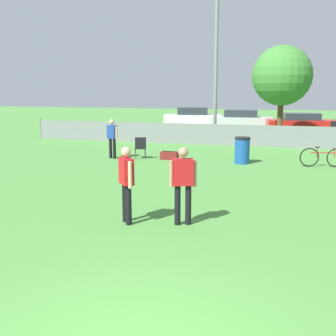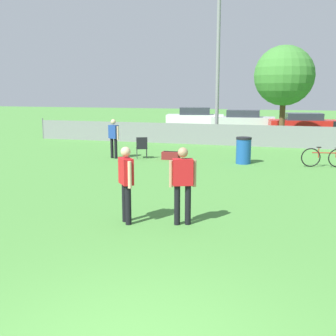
# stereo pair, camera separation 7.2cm
# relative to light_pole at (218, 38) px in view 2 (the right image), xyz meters

# --- Properties ---
(fence_backline) EXTENTS (25.78, 0.07, 1.21)m
(fence_backline) POSITION_rel_light_pole_xyz_m (2.71, -1.63, -5.07)
(fence_backline) COLOR gray
(fence_backline) RESTS_ON ground_plane
(light_pole) EXTENTS (0.90, 0.36, 9.67)m
(light_pole) POSITION_rel_light_pole_xyz_m (0.00, 0.00, 0.00)
(light_pole) COLOR gray
(light_pole) RESTS_ON ground_plane
(tree_near_pole) EXTENTS (3.38, 3.38, 5.35)m
(tree_near_pole) POSITION_rel_light_pole_xyz_m (3.47, 1.80, -1.98)
(tree_near_pole) COLOR brown
(tree_near_pole) RESTS_ON ground_plane
(player_defender_red) EXTENTS (0.54, 0.36, 1.67)m
(player_defender_red) POSITION_rel_light_pole_xyz_m (2.06, -14.99, -4.64)
(player_defender_red) COLOR black
(player_defender_red) RESTS_ON ground_plane
(player_thrower_red) EXTENTS (0.44, 0.46, 1.67)m
(player_thrower_red) POSITION_rel_light_pole_xyz_m (0.87, -15.24, -4.64)
(player_thrower_red) COLOR black
(player_thrower_red) RESTS_ON ground_plane
(spectator_in_blue) EXTENTS (0.53, 0.34, 1.65)m
(spectator_in_blue) POSITION_rel_light_pole_xyz_m (-3.05, -7.19, -4.66)
(spectator_in_blue) COLOR black
(spectator_in_blue) RESTS_ON ground_plane
(folding_chair_sideline) EXTENTS (0.60, 0.61, 0.92)m
(folding_chair_sideline) POSITION_rel_light_pole_xyz_m (-1.89, -6.92, -5.10)
(folding_chair_sideline) COLOR #333338
(folding_chair_sideline) RESTS_ON ground_plane
(bicycle_sideline) EXTENTS (1.68, 0.46, 0.77)m
(bicycle_sideline) POSITION_rel_light_pole_xyz_m (5.36, -6.82, -5.25)
(bicycle_sideline) COLOR black
(bicycle_sideline) RESTS_ON ground_plane
(trash_bin) EXTENTS (0.61, 0.61, 1.04)m
(trash_bin) POSITION_rel_light_pole_xyz_m (2.36, -6.91, -5.09)
(trash_bin) COLOR #194C99
(trash_bin) RESTS_ON ground_plane
(gear_bag_sideline) EXTENTS (0.71, 0.39, 0.34)m
(gear_bag_sideline) POSITION_rel_light_pole_xyz_m (-0.66, -6.77, -5.46)
(gear_bag_sideline) COLOR maroon
(gear_bag_sideline) RESTS_ON ground_plane
(parked_car_white) EXTENTS (4.63, 2.44, 1.54)m
(parked_car_white) POSITION_rel_light_pole_xyz_m (-3.33, 8.83, -4.88)
(parked_car_white) COLOR black
(parked_car_white) RESTS_ON ground_plane
(parked_car_silver) EXTENTS (4.65, 2.08, 1.41)m
(parked_car_silver) POSITION_rel_light_pole_xyz_m (0.49, 8.18, -4.93)
(parked_car_silver) COLOR black
(parked_car_silver) RESTS_ON ground_plane
(parked_car_red) EXTENTS (4.76, 2.44, 1.31)m
(parked_car_red) POSITION_rel_light_pole_xyz_m (4.74, 6.92, -4.97)
(parked_car_red) COLOR black
(parked_car_red) RESTS_ON ground_plane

